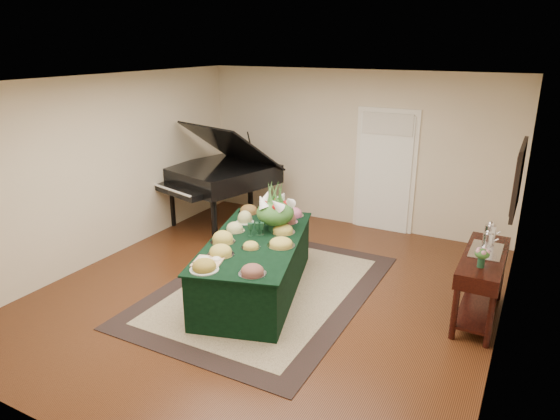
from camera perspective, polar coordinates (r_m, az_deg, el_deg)
The scene contains 14 objects.
ground at distance 6.66m, azimuth -1.23°, elevation -9.34°, with size 6.00×6.00×0.00m, color black.
area_rug at distance 6.71m, azimuth -1.59°, elevation -9.03°, with size 2.54×3.55×0.01m.
kitchen_doorway at distance 8.67m, azimuth 11.89°, elevation 4.23°, with size 1.05×0.07×2.10m.
buffet_table at distance 6.51m, azimuth -2.83°, elevation -6.37°, with size 1.74×2.58×0.74m.
food_platters at distance 6.47m, azimuth -2.90°, elevation -2.55°, with size 1.40×2.38×0.13m.
cutting_board at distance 5.77m, azimuth -8.19°, elevation -5.57°, with size 0.39×0.39×0.10m.
green_goblets at distance 6.46m, azimuth -2.70°, elevation -2.18°, with size 0.19×0.17×0.18m.
floral_centerpiece at distance 6.58m, azimuth -0.55°, elevation 0.24°, with size 0.52×0.52×0.52m.
grand_piano at distance 8.78m, azimuth -6.88°, elevation 4.09°, with size 1.99×2.12×1.84m.
wicker_basket at distance 8.20m, azimuth -3.97°, elevation -2.76°, with size 0.43×0.43×0.27m, color olive.
mahogany_sideboard at distance 6.25m, azimuth 22.16°, elevation -6.26°, with size 0.45×1.40×0.82m.
tea_service at distance 6.32m, azimuth 22.70°, elevation -3.07°, with size 0.34×0.58×0.30m.
pink_bouquet at distance 5.76m, azimuth 22.11°, elevation -4.73°, with size 0.17×0.17×0.22m.
wall_painting at distance 5.88m, azimuth 25.60°, elevation 3.30°, with size 0.05×0.95×0.75m.
Camera 1 is at (2.88, -5.12, 3.13)m, focal length 32.00 mm.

